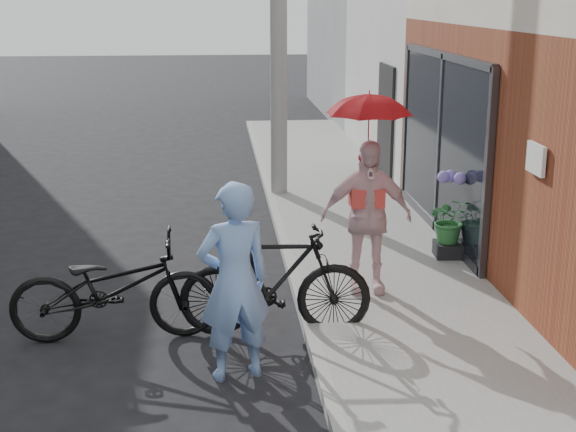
{
  "coord_description": "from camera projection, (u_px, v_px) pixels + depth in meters",
  "views": [
    {
      "loc": [
        0.02,
        -7.26,
        3.38
      ],
      "look_at": [
        0.78,
        0.92,
        1.1
      ],
      "focal_mm": 50.0,
      "sensor_mm": 36.0,
      "label": 1
    }
  ],
  "objects": [
    {
      "name": "ground",
      "position": [
        217.0,
        351.0,
        7.86
      ],
      "size": [
        80.0,
        80.0,
        0.0
      ],
      "primitive_type": "plane",
      "color": "black",
      "rests_on": "ground"
    },
    {
      "name": "sidewalk",
      "position": [
        385.0,
        271.0,
        9.95
      ],
      "size": [
        2.2,
        24.0,
        0.12
      ],
      "primitive_type": "cube",
      "color": "gray",
      "rests_on": "ground"
    },
    {
      "name": "curb",
      "position": [
        293.0,
        274.0,
        9.85
      ],
      "size": [
        0.12,
        24.0,
        0.12
      ],
      "primitive_type": "cube",
      "color": "#9E9E99",
      "rests_on": "ground"
    },
    {
      "name": "officer",
      "position": [
        234.0,
        282.0,
        7.1
      ],
      "size": [
        0.76,
        0.61,
        1.83
      ],
      "primitive_type": "imported",
      "rotation": [
        0.0,
        0.0,
        3.42
      ],
      "color": "#7FA5E3",
      "rests_on": "ground"
    },
    {
      "name": "bike_left",
      "position": [
        115.0,
        288.0,
        8.0
      ],
      "size": [
        2.1,
        0.79,
        1.09
      ],
      "primitive_type": "imported",
      "rotation": [
        0.0,
        0.0,
        1.6
      ],
      "color": "black",
      "rests_on": "ground"
    },
    {
      "name": "bike_right",
      "position": [
        275.0,
        281.0,
        8.09
      ],
      "size": [
        1.97,
        0.65,
        1.17
      ],
      "primitive_type": "imported",
      "rotation": [
        0.0,
        0.0,
        1.52
      ],
      "color": "black",
      "rests_on": "ground"
    },
    {
      "name": "kimono_woman",
      "position": [
        366.0,
        217.0,
        8.9
      ],
      "size": [
        1.03,
        0.44,
        1.74
      ],
      "primitive_type": "imported",
      "rotation": [
        0.0,
        0.0,
        -0.02
      ],
      "color": "beige",
      "rests_on": "sidewalk"
    },
    {
      "name": "parasol",
      "position": [
        369.0,
        104.0,
        8.56
      ],
      "size": [
        0.89,
        0.89,
        0.78
      ],
      "primitive_type": "imported",
      "color": "red",
      "rests_on": "kimono_woman"
    },
    {
      "name": "planter",
      "position": [
        448.0,
        249.0,
        10.29
      ],
      "size": [
        0.38,
        0.38,
        0.19
      ],
      "primitive_type": "cube",
      "rotation": [
        0.0,
        0.0,
        -0.06
      ],
      "color": "black",
      "rests_on": "sidewalk"
    },
    {
      "name": "potted_plant",
      "position": [
        450.0,
        220.0,
        10.19
      ],
      "size": [
        0.55,
        0.47,
        0.61
      ],
      "primitive_type": "imported",
      "color": "#2C7035",
      "rests_on": "planter"
    }
  ]
}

